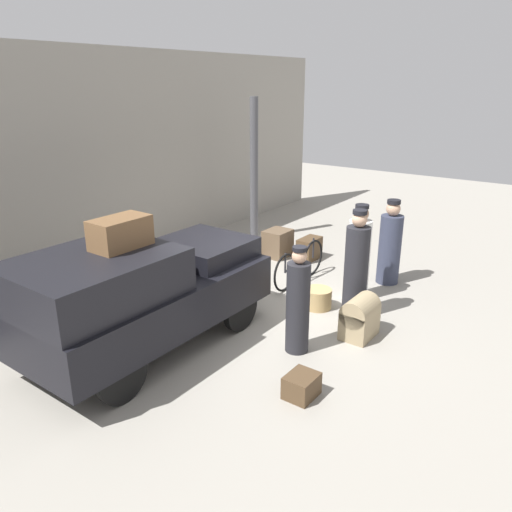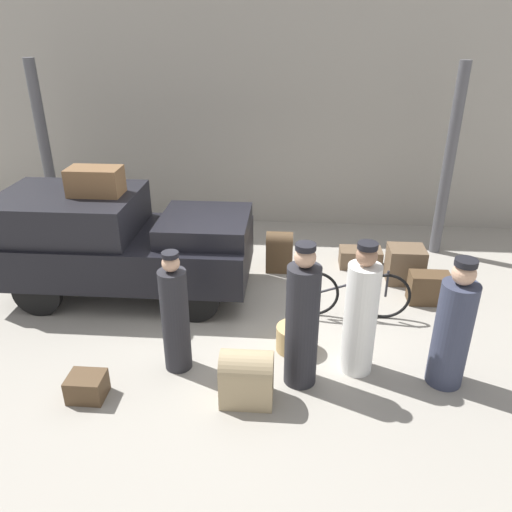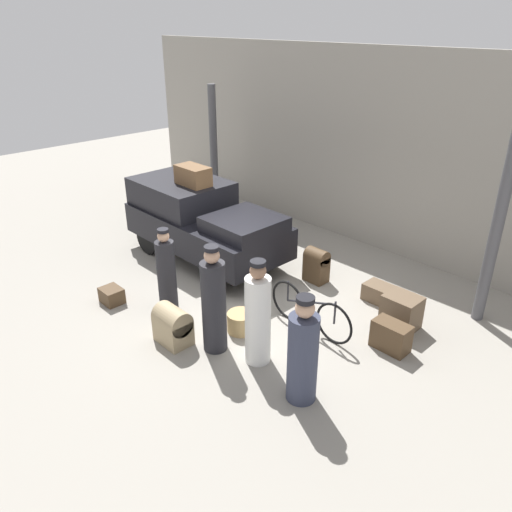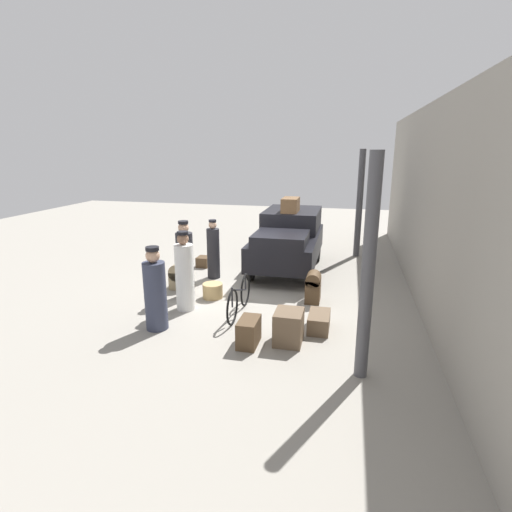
{
  "view_description": "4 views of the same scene",
  "coord_description": "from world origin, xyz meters",
  "px_view_note": "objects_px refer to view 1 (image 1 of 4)",
  "views": [
    {
      "loc": [
        -6.41,
        -4.64,
        3.84
      ],
      "look_at": [
        0.2,
        0.2,
        0.95
      ],
      "focal_mm": 35.0,
      "sensor_mm": 36.0,
      "label": 1
    },
    {
      "loc": [
        0.7,
        -6.4,
        4.11
      ],
      "look_at": [
        0.2,
        0.2,
        0.95
      ],
      "focal_mm": 35.0,
      "sensor_mm": 36.0,
      "label": 2
    },
    {
      "loc": [
        6.3,
        -5.67,
        5.02
      ],
      "look_at": [
        0.2,
        0.2,
        0.95
      ],
      "focal_mm": 35.0,
      "sensor_mm": 36.0,
      "label": 3
    },
    {
      "loc": [
        9.4,
        2.34,
        3.51
      ],
      "look_at": [
        0.2,
        0.2,
        0.95
      ],
      "focal_mm": 28.0,
      "sensor_mm": 36.0,
      "label": 4
    }
  ],
  "objects_px": {
    "porter_carrying_trunk": "(359,257)",
    "trunk_umber_medium": "(309,249)",
    "suitcase_black_upright": "(360,317)",
    "porter_lifting_near_truck": "(356,269)",
    "trunk_on_truck_roof": "(120,233)",
    "trunk_barrel_dark": "(207,264)",
    "trunk_wicker_pale": "(278,243)",
    "bicycle": "(300,264)",
    "porter_with_bicycle": "(298,304)",
    "truck": "(139,292)",
    "wicker_basket": "(318,298)",
    "conductor_in_dark_uniform": "(390,246)",
    "suitcase_small_leather": "(301,386)",
    "trunk_large_brown": "(242,253)"
  },
  "relations": [
    {
      "from": "wicker_basket",
      "to": "trunk_on_truck_roof",
      "type": "relative_size",
      "value": 0.61
    },
    {
      "from": "bicycle",
      "to": "suitcase_small_leather",
      "type": "bearing_deg",
      "value": -148.0
    },
    {
      "from": "wicker_basket",
      "to": "porter_lifting_near_truck",
      "type": "distance_m",
      "value": 0.94
    },
    {
      "from": "trunk_large_brown",
      "to": "porter_lifting_near_truck",
      "type": "bearing_deg",
      "value": -108.62
    },
    {
      "from": "truck",
      "to": "suitcase_black_upright",
      "type": "relative_size",
      "value": 5.73
    },
    {
      "from": "suitcase_small_leather",
      "to": "trunk_barrel_dark",
      "type": "xyz_separation_m",
      "value": [
        2.17,
        3.53,
        0.24
      ]
    },
    {
      "from": "trunk_umber_medium",
      "to": "suitcase_black_upright",
      "type": "xyz_separation_m",
      "value": [
        -2.67,
        -2.48,
        0.09
      ]
    },
    {
      "from": "suitcase_small_leather",
      "to": "trunk_large_brown",
      "type": "xyz_separation_m",
      "value": [
        3.64,
        3.79,
        0.02
      ]
    },
    {
      "from": "porter_carrying_trunk",
      "to": "suitcase_small_leather",
      "type": "bearing_deg",
      "value": -166.36
    },
    {
      "from": "conductor_in_dark_uniform",
      "to": "trunk_umber_medium",
      "type": "distance_m",
      "value": 2.04
    },
    {
      "from": "conductor_in_dark_uniform",
      "to": "suitcase_small_leather",
      "type": "bearing_deg",
      "value": -171.8
    },
    {
      "from": "wicker_basket",
      "to": "suitcase_black_upright",
      "type": "height_order",
      "value": "suitcase_black_upright"
    },
    {
      "from": "porter_lifting_near_truck",
      "to": "trunk_large_brown",
      "type": "height_order",
      "value": "porter_lifting_near_truck"
    },
    {
      "from": "truck",
      "to": "suitcase_small_leather",
      "type": "xyz_separation_m",
      "value": [
        0.37,
        -2.56,
        -0.78
      ]
    },
    {
      "from": "porter_lifting_near_truck",
      "to": "trunk_umber_medium",
      "type": "relative_size",
      "value": 3.04
    },
    {
      "from": "truck",
      "to": "trunk_barrel_dark",
      "type": "distance_m",
      "value": 2.78
    },
    {
      "from": "porter_carrying_trunk",
      "to": "trunk_umber_medium",
      "type": "relative_size",
      "value": 2.89
    },
    {
      "from": "bicycle",
      "to": "trunk_wicker_pale",
      "type": "height_order",
      "value": "bicycle"
    },
    {
      "from": "porter_with_bicycle",
      "to": "porter_carrying_trunk",
      "type": "bearing_deg",
      "value": 3.07
    },
    {
      "from": "conductor_in_dark_uniform",
      "to": "trunk_wicker_pale",
      "type": "relative_size",
      "value": 2.72
    },
    {
      "from": "porter_lifting_near_truck",
      "to": "trunk_on_truck_roof",
      "type": "relative_size",
      "value": 2.36
    },
    {
      "from": "bicycle",
      "to": "truck",
      "type": "bearing_deg",
      "value": 171.96
    },
    {
      "from": "suitcase_small_leather",
      "to": "trunk_umber_medium",
      "type": "relative_size",
      "value": 0.7
    },
    {
      "from": "porter_carrying_trunk",
      "to": "trunk_umber_medium",
      "type": "bearing_deg",
      "value": 53.63
    },
    {
      "from": "bicycle",
      "to": "porter_carrying_trunk",
      "type": "height_order",
      "value": "porter_carrying_trunk"
    },
    {
      "from": "trunk_large_brown",
      "to": "trunk_umber_medium",
      "type": "xyz_separation_m",
      "value": [
        0.93,
        -1.21,
        0.08
      ]
    },
    {
      "from": "trunk_umber_medium",
      "to": "suitcase_black_upright",
      "type": "bearing_deg",
      "value": -137.04
    },
    {
      "from": "bicycle",
      "to": "porter_with_bicycle",
      "type": "xyz_separation_m",
      "value": [
        -2.31,
        -1.38,
        0.37
      ]
    },
    {
      "from": "porter_with_bicycle",
      "to": "porter_lifting_near_truck",
      "type": "bearing_deg",
      "value": -6.02
    },
    {
      "from": "porter_carrying_trunk",
      "to": "suitcase_black_upright",
      "type": "bearing_deg",
      "value": -152.83
    },
    {
      "from": "trunk_large_brown",
      "to": "trunk_wicker_pale",
      "type": "bearing_deg",
      "value": -36.48
    },
    {
      "from": "suitcase_small_leather",
      "to": "porter_with_bicycle",
      "type": "bearing_deg",
      "value": 34.8
    },
    {
      "from": "trunk_umber_medium",
      "to": "suitcase_black_upright",
      "type": "distance_m",
      "value": 3.65
    },
    {
      "from": "trunk_barrel_dark",
      "to": "bicycle",
      "type": "bearing_deg",
      "value": -53.64
    },
    {
      "from": "conductor_in_dark_uniform",
      "to": "trunk_on_truck_roof",
      "type": "height_order",
      "value": "trunk_on_truck_roof"
    },
    {
      "from": "suitcase_black_upright",
      "to": "trunk_wicker_pale",
      "type": "bearing_deg",
      "value": 52.7
    },
    {
      "from": "truck",
      "to": "conductor_in_dark_uniform",
      "type": "relative_size",
      "value": 2.29
    },
    {
      "from": "conductor_in_dark_uniform",
      "to": "trunk_on_truck_roof",
      "type": "xyz_separation_m",
      "value": [
        -4.93,
        1.93,
        1.13
      ]
    },
    {
      "from": "conductor_in_dark_uniform",
      "to": "porter_carrying_trunk",
      "type": "bearing_deg",
      "value": 171.2
    },
    {
      "from": "porter_with_bicycle",
      "to": "trunk_on_truck_roof",
      "type": "distance_m",
      "value": 2.71
    },
    {
      "from": "trunk_barrel_dark",
      "to": "conductor_in_dark_uniform",
      "type": "bearing_deg",
      "value": -53.49
    },
    {
      "from": "trunk_large_brown",
      "to": "suitcase_black_upright",
      "type": "xyz_separation_m",
      "value": [
        -1.74,
        -3.69,
        0.17
      ]
    },
    {
      "from": "truck",
      "to": "wicker_basket",
      "type": "xyz_separation_m",
      "value": [
        2.82,
        -1.41,
        -0.76
      ]
    },
    {
      "from": "bicycle",
      "to": "porter_lifting_near_truck",
      "type": "height_order",
      "value": "porter_lifting_near_truck"
    },
    {
      "from": "truck",
      "to": "trunk_wicker_pale",
      "type": "distance_m",
      "value": 4.8
    },
    {
      "from": "truck",
      "to": "conductor_in_dark_uniform",
      "type": "height_order",
      "value": "conductor_in_dark_uniform"
    },
    {
      "from": "truck",
      "to": "wicker_basket",
      "type": "bearing_deg",
      "value": -26.51
    },
    {
      "from": "trunk_barrel_dark",
      "to": "porter_carrying_trunk",
      "type": "bearing_deg",
      "value": -68.5
    },
    {
      "from": "porter_lifting_near_truck",
      "to": "porter_with_bicycle",
      "type": "xyz_separation_m",
      "value": [
        -1.57,
        0.17,
        -0.11
      ]
    },
    {
      "from": "bicycle",
      "to": "porter_lifting_near_truck",
      "type": "distance_m",
      "value": 1.77
    }
  ]
}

